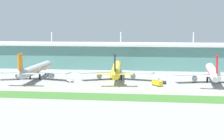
# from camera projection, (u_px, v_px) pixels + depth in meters

# --- Properties ---
(ground_plane) EXTENTS (600.00, 600.00, 0.00)m
(ground_plane) POSITION_uv_depth(u_px,v_px,m) (100.00, 90.00, 205.20)
(ground_plane) COLOR gray
(terminal_building) EXTENTS (288.00, 34.00, 29.37)m
(terminal_building) POSITION_uv_depth(u_px,v_px,m) (122.00, 56.00, 304.70)
(terminal_building) COLOR slate
(terminal_building) RESTS_ON ground
(airliner_near) EXTENTS (48.77, 66.28, 18.90)m
(airliner_near) POSITION_uv_depth(u_px,v_px,m) (35.00, 69.00, 245.60)
(airliner_near) COLOR #ADB2BC
(airliner_near) RESTS_ON ground
(airliner_middle) EXTENTS (48.56, 67.93, 18.90)m
(airliner_middle) POSITION_uv_depth(u_px,v_px,m) (116.00, 70.00, 244.51)
(airliner_middle) COLOR yellow
(airliner_middle) RESTS_ON ground
(airliner_far) EXTENTS (48.74, 60.80, 18.90)m
(airliner_far) POSITION_uv_depth(u_px,v_px,m) (213.00, 72.00, 231.40)
(airliner_far) COLOR white
(airliner_far) RESTS_ON ground
(taxiway_stripe_mid_west) EXTENTS (28.00, 0.70, 0.04)m
(taxiway_stripe_mid_west) POSITION_uv_depth(u_px,v_px,m) (36.00, 88.00, 212.08)
(taxiway_stripe_mid_west) COLOR yellow
(taxiway_stripe_mid_west) RESTS_ON ground
(taxiway_stripe_centre) EXTENTS (28.00, 0.70, 0.04)m
(taxiway_stripe_centre) POSITION_uv_depth(u_px,v_px,m) (96.00, 90.00, 207.50)
(taxiway_stripe_centre) COLOR yellow
(taxiway_stripe_centre) RESTS_ON ground
(taxiway_stripe_mid_east) EXTENTS (28.00, 0.70, 0.04)m
(taxiway_stripe_mid_east) POSITION_uv_depth(u_px,v_px,m) (158.00, 91.00, 202.91)
(taxiway_stripe_mid_east) COLOR yellow
(taxiway_stripe_mid_east) RESTS_ON ground
(taxiway_stripe_east) EXTENTS (28.00, 0.70, 0.04)m
(taxiway_stripe_east) POSITION_uv_depth(u_px,v_px,m) (223.00, 93.00, 198.33)
(taxiway_stripe_east) COLOR yellow
(taxiway_stripe_east) RESTS_ON ground
(grass_verge) EXTENTS (300.00, 18.00, 0.10)m
(grass_verge) POSITION_uv_depth(u_px,v_px,m) (95.00, 96.00, 187.75)
(grass_verge) COLOR #3D702D
(grass_verge) RESTS_ON ground
(baggage_cart) EXTENTS (3.78, 2.35, 2.48)m
(baggage_cart) POSITION_uv_depth(u_px,v_px,m) (70.00, 80.00, 233.55)
(baggage_cart) COLOR silver
(baggage_cart) RESTS_ON ground
(fuel_truck) EXTENTS (6.40, 7.32, 4.95)m
(fuel_truck) POSITION_uv_depth(u_px,v_px,m) (157.00, 82.00, 219.64)
(fuel_truck) COLOR gold
(fuel_truck) RESTS_ON ground
(pushback_tug) EXTENTS (4.97, 3.81, 1.85)m
(pushback_tug) POSITION_uv_depth(u_px,v_px,m) (162.00, 82.00, 226.33)
(pushback_tug) COLOR #333842
(pushback_tug) RESTS_ON ground
(safety_cone_left_wingtip) EXTENTS (0.56, 0.56, 0.70)m
(safety_cone_left_wingtip) POSITION_uv_depth(u_px,v_px,m) (136.00, 85.00, 219.48)
(safety_cone_left_wingtip) COLOR orange
(safety_cone_left_wingtip) RESTS_ON ground
(safety_cone_nose_front) EXTENTS (0.56, 0.56, 0.70)m
(safety_cone_nose_front) POSITION_uv_depth(u_px,v_px,m) (95.00, 82.00, 231.20)
(safety_cone_nose_front) COLOR orange
(safety_cone_nose_front) RESTS_ON ground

